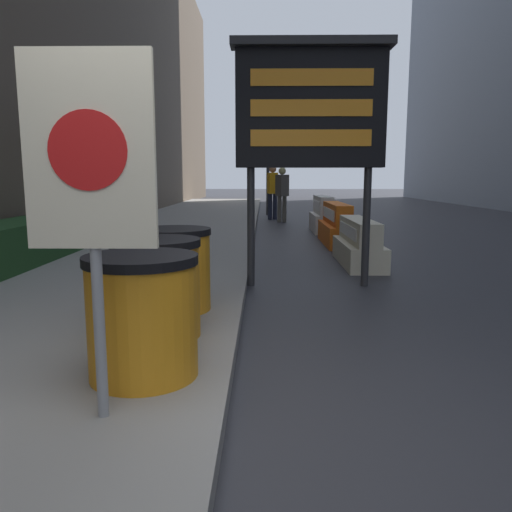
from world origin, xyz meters
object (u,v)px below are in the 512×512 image
object	(u,v)px
warning_sign	(90,174)
jersey_barrier_cream	(359,245)
pedestrian_passerby	(273,188)
pedestrian_worker	(282,190)
barrel_drum_back	(174,269)
jersey_barrier_orange_far	(336,226)
traffic_cone_near	(322,212)
jersey_barrier_white	(323,216)
barrel_drum_foreground	(143,316)
traffic_light_near_curb	(268,142)
barrel_drum_middle	(156,288)
message_board	(310,109)

from	to	relation	value
warning_sign	jersey_barrier_cream	bearing A→B (deg)	66.63
pedestrian_passerby	pedestrian_worker	bearing A→B (deg)	-175.17
barrel_drum_back	jersey_barrier_orange_far	size ratio (longest dim) A/B	0.37
jersey_barrier_cream	traffic_cone_near	world-z (taller)	jersey_barrier_cream
pedestrian_worker	jersey_barrier_white	bearing A→B (deg)	176.65
barrel_drum_foreground	warning_sign	bearing A→B (deg)	-98.90
jersey_barrier_orange_far	jersey_barrier_white	distance (m)	2.53
jersey_barrier_cream	barrel_drum_foreground	bearing A→B (deg)	-114.88
jersey_barrier_cream	traffic_light_near_curb	world-z (taller)	traffic_light_near_curb
barrel_drum_foreground	warning_sign	size ratio (longest dim) A/B	0.42
jersey_barrier_cream	jersey_barrier_orange_far	world-z (taller)	jersey_barrier_orange_far
jersey_barrier_cream	pedestrian_passerby	distance (m)	9.06
warning_sign	pedestrian_passerby	size ratio (longest dim) A/B	1.05
barrel_drum_middle	jersey_barrier_orange_far	world-z (taller)	barrel_drum_middle
jersey_barrier_orange_far	traffic_light_near_curb	size ratio (longest dim) A/B	0.58
jersey_barrier_cream	traffic_cone_near	bearing A→B (deg)	87.63
barrel_drum_foreground	jersey_barrier_orange_far	size ratio (longest dim) A/B	0.37
traffic_light_near_curb	barrel_drum_foreground	bearing A→B (deg)	-93.36
barrel_drum_middle	message_board	world-z (taller)	message_board
traffic_cone_near	pedestrian_passerby	world-z (taller)	pedestrian_passerby
jersey_barrier_white	traffic_light_near_curb	distance (m)	6.41
pedestrian_worker	pedestrian_passerby	world-z (taller)	pedestrian_passerby
jersey_barrier_white	traffic_light_near_curb	size ratio (longest dim) A/B	0.49
barrel_drum_foreground	traffic_cone_near	world-z (taller)	barrel_drum_foreground
traffic_cone_near	pedestrian_worker	size ratio (longest dim) A/B	0.36
message_board	traffic_cone_near	bearing A→B (deg)	82.43
barrel_drum_foreground	barrel_drum_back	bearing A→B (deg)	93.17
jersey_barrier_orange_far	pedestrian_worker	distance (m)	5.43
jersey_barrier_white	pedestrian_worker	xyz separation A→B (m)	(-0.99, 2.76, 0.62)
pedestrian_passerby	warning_sign	bearing A→B (deg)	165.45
jersey_barrier_cream	barrel_drum_middle	bearing A→B (deg)	-119.93
jersey_barrier_white	pedestrian_worker	world-z (taller)	pedestrian_worker
warning_sign	pedestrian_passerby	world-z (taller)	warning_sign
jersey_barrier_orange_far	pedestrian_passerby	xyz separation A→B (m)	(-1.27, 6.38, 0.69)
jersey_barrier_cream	traffic_cone_near	distance (m)	8.33
barrel_drum_back	message_board	size ratio (longest dim) A/B	0.26
jersey_barrier_cream	traffic_light_near_curb	bearing A→B (deg)	97.42
barrel_drum_foreground	pedestrian_worker	bearing A→B (deg)	83.96
jersey_barrier_cream	jersey_barrier_orange_far	bearing A→B (deg)	90.00
barrel_drum_middle	message_board	xyz separation A→B (m)	(1.46, 2.59, 1.75)
message_board	jersey_barrier_white	distance (m)	7.08
barrel_drum_middle	jersey_barrier_orange_far	bearing A→B (deg)	70.23
barrel_drum_middle	pedestrian_worker	bearing A→B (deg)	83.13
barrel_drum_foreground	message_board	bearing A→B (deg)	68.10
warning_sign	pedestrian_passerby	xyz separation A→B (m)	(1.17, 14.60, -0.37)
barrel_drum_foreground	jersey_barrier_white	xyz separation A→B (m)	(2.36, 10.17, -0.13)
barrel_drum_foreground	message_board	xyz separation A→B (m)	(1.37, 3.42, 1.75)
traffic_cone_near	traffic_light_near_curb	distance (m)	3.95
message_board	jersey_barrier_orange_far	xyz separation A→B (m)	(0.98, 4.22, -1.91)
message_board	jersey_barrier_cream	distance (m)	2.76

